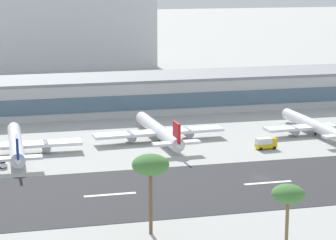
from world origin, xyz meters
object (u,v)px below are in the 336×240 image
Objects in this scene: airliner_navy_tail_gate_0 at (16,145)px; service_box_truck_0 at (266,143)px; palm_tree_0 at (151,166)px; palm_tree_1 at (288,195)px; service_baggage_tug_2 at (2,163)px; airliner_blue_tail_gate_2 at (315,126)px; terminal_building at (133,93)px; distant_hotel_block at (53,29)px; airliner_red_tail_gate_1 at (160,132)px.

airliner_navy_tail_gate_0 is 70.31m from service_box_truck_0.
palm_tree_0 is 27.40m from palm_tree_1.
service_box_truck_0 is 0.39× the size of palm_tree_0.
palm_tree_0 is at bearing 138.80° from palm_tree_1.
palm_tree_0 reaches higher than service_baggage_tug_2.
airliner_blue_tail_gate_2 reaches higher than service_baggage_tug_2.
terminal_building is at bearing -38.82° from airliner_navy_tail_gate_0.
service_box_truck_0 is at bearing -98.12° from airliner_navy_tail_gate_0.
distant_hotel_block reaches higher than service_baggage_tug_2.
airliner_blue_tail_gate_2 is 2.99× the size of palm_tree_1.
service_baggage_tug_2 is 0.22× the size of palm_tree_0.
airliner_blue_tail_gate_2 reaches higher than service_box_truck_0.
airliner_navy_tail_gate_0 is 71.27m from palm_tree_0.
distant_hotel_block is 2.52× the size of airliner_blue_tail_gate_2.
service_box_truck_0 is at bearing 71.09° from palm_tree_1.
terminal_building is 69.06m from airliner_navy_tail_gate_0.
distant_hotel_block is 16.98× the size of service_box_truck_0.
palm_tree_0 is (27.58, -54.79, 12.70)m from service_baggage_tug_2.
airliner_red_tail_gate_1 is at bearing -84.17° from distant_hotel_block.
service_baggage_tug_2 is (-29.01, -185.99, -18.97)m from distant_hotel_block.
service_box_truck_0 is at bearing -67.62° from terminal_building.
airliner_blue_tail_gate_2 is (48.57, -3.19, -0.18)m from airliner_red_tail_gate_1.
airliner_red_tail_gate_1 is at bearing -91.40° from terminal_building.
airliner_red_tail_gate_1 is 3.19× the size of palm_tree_1.
distant_hotel_block is at bearing 2.47° from airliner_red_tail_gate_1.
service_baggage_tug_2 is (-46.21, -17.42, -1.89)m from airliner_red_tail_gate_1.
palm_tree_0 is 1.15× the size of palm_tree_1.
airliner_navy_tail_gate_0 is 7.08× the size of service_box_truck_0.
terminal_building is at bearing 108.60° from service_box_truck_0.
airliner_red_tail_gate_1 reaches higher than service_box_truck_0.
palm_tree_0 is at bearing -99.37° from terminal_building.
palm_tree_0 reaches higher than airliner_red_tail_gate_1.
palm_tree_1 reaches higher than service_baggage_tug_2.
airliner_blue_tail_gate_2 is 96.95m from palm_tree_0.
airliner_navy_tail_gate_0 reaches higher than service_box_truck_0.
service_box_truck_0 is (-21.16, -12.68, -0.97)m from airliner_blue_tail_gate_2.
airliner_blue_tail_gate_2 is 99.16m from palm_tree_1.
terminal_building is at bearing -81.35° from distant_hotel_block.
distant_hotel_block is at bearing 18.03° from airliner_blue_tail_gate_2.
airliner_navy_tail_gate_0 is at bearing 167.99° from service_box_truck_0.
airliner_navy_tail_gate_0 is at bearing 117.60° from palm_tree_1.
palm_tree_1 is (44.12, -84.40, 9.13)m from airliner_navy_tail_gate_0.
airliner_navy_tail_gate_0 is 1.05× the size of airliner_blue_tail_gate_2.
service_box_truck_0 is at bearing -123.44° from airliner_red_tail_gate_1.
terminal_building is 121.89m from palm_tree_0.
service_baggage_tug_2 is at bearing 116.72° from palm_tree_0.
airliner_navy_tail_gate_0 is at bearing 88.74° from airliner_blue_tail_gate_2.
palm_tree_0 is at bearing -133.04° from service_box_truck_0.
airliner_red_tail_gate_1 is at bearing 90.81° from service_baggage_tug_2.
terminal_building is 4.92× the size of airliner_red_tail_gate_1.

